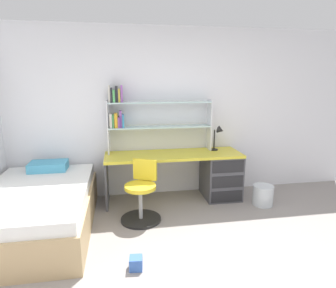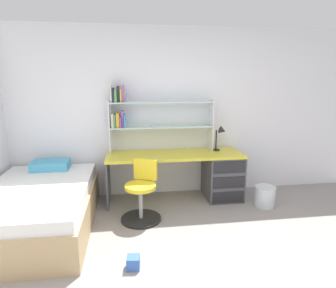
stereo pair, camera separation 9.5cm
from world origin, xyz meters
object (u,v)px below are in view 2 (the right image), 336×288
object	(u,v)px
toy_block_blue_2	(133,262)
bookshelf_hutch	(146,115)
bed_platform	(39,208)
swivel_chair	(142,197)
desk_lamp	(221,134)
waste_bin	(265,196)
desk	(210,173)

from	to	relation	value
toy_block_blue_2	bookshelf_hutch	bearing A→B (deg)	81.46
bed_platform	swivel_chair	bearing A→B (deg)	4.03
desk_lamp	waste_bin	bearing A→B (deg)	-41.77
desk	desk_lamp	xyz separation A→B (m)	(0.18, 0.08, 0.57)
desk	swivel_chair	xyz separation A→B (m)	(-1.06, -0.55, -0.10)
toy_block_blue_2	bed_platform	bearing A→B (deg)	140.48
bookshelf_hutch	bed_platform	bearing A→B (deg)	-149.04
desk_lamp	swivel_chair	world-z (taller)	desk_lamp
swivel_chair	toy_block_blue_2	bearing A→B (deg)	-97.63
desk_lamp	toy_block_blue_2	distance (m)	2.32
waste_bin	swivel_chair	bearing A→B (deg)	-175.09
desk_lamp	desk	bearing A→B (deg)	-156.78
desk_lamp	waste_bin	distance (m)	1.09
waste_bin	toy_block_blue_2	xyz separation A→B (m)	(-1.91, -1.16, -0.08)
waste_bin	toy_block_blue_2	bearing A→B (deg)	-148.79
desk	bookshelf_hutch	size ratio (longest dim) A/B	1.29
bookshelf_hutch	waste_bin	world-z (taller)	bookshelf_hutch
desk	swivel_chair	bearing A→B (deg)	-152.56
bookshelf_hutch	desk_lamp	world-z (taller)	bookshelf_hutch
bookshelf_hutch	desk_lamp	bearing A→B (deg)	-5.47
swivel_chair	toy_block_blue_2	world-z (taller)	swivel_chair
toy_block_blue_2	desk	bearing A→B (deg)	52.45
swivel_chair	waste_bin	world-z (taller)	swivel_chair
desk_lamp	toy_block_blue_2	bearing A→B (deg)	-130.13
bookshelf_hutch	bed_platform	xyz separation A→B (m)	(-1.37, -0.82, -1.01)
desk	toy_block_blue_2	distance (m)	1.99
swivel_chair	toy_block_blue_2	xyz separation A→B (m)	(-0.13, -1.00, -0.24)
bed_platform	toy_block_blue_2	world-z (taller)	bed_platform
desk_lamp	bed_platform	xyz separation A→B (m)	(-2.48, -0.72, -0.70)
desk_lamp	bed_platform	distance (m)	2.68
desk_lamp	waste_bin	size ratio (longest dim) A/B	1.31
swivel_chair	toy_block_blue_2	size ratio (longest dim) A/B	6.25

